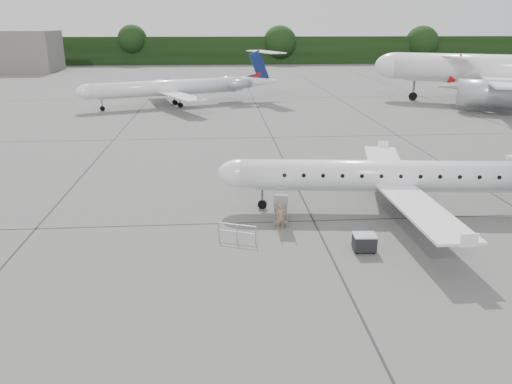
{
  "coord_description": "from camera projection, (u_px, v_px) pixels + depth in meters",
  "views": [
    {
      "loc": [
        -9.19,
        -25.13,
        11.76
      ],
      "look_at": [
        -7.07,
        2.67,
        2.3
      ],
      "focal_mm": 35.0,
      "sensor_mm": 36.0,
      "label": 1
    }
  ],
  "objects": [
    {
      "name": "safety_railing",
      "position": [
        237.0,
        233.0,
        28.2
      ],
      "size": [
        2.08,
        0.87,
        1.0
      ],
      "primitive_type": null,
      "rotation": [
        0.0,
        0.0,
        -0.37
      ],
      "color": "#919499",
      "rests_on": "ground"
    },
    {
      "name": "airstair",
      "position": [
        281.0,
        205.0,
        30.92
      ],
      "size": [
        1.09,
        2.37,
        2.12
      ],
      "primitive_type": null,
      "rotation": [
        0.0,
        0.0,
        -0.11
      ],
      "color": "white",
      "rests_on": "ground"
    },
    {
      "name": "passenger",
      "position": [
        281.0,
        217.0,
        29.79
      ],
      "size": [
        0.61,
        0.43,
        1.57
      ],
      "primitive_type": "imported",
      "rotation": [
        0.0,
        0.0,
        0.1
      ],
      "color": "#90674E",
      "rests_on": "ground"
    },
    {
      "name": "bg_narrowbody",
      "position": [
        509.0,
        55.0,
        72.92
      ],
      "size": [
        50.02,
        44.92,
        14.75
      ],
      "primitive_type": null,
      "rotation": [
        0.0,
        0.0,
        -0.47
      ],
      "color": "white",
      "rests_on": "ground"
    },
    {
      "name": "bg_regional_left",
      "position": [
        169.0,
        80.0,
        73.1
      ],
      "size": [
        34.94,
        30.12,
        7.71
      ],
      "primitive_type": null,
      "rotation": [
        0.0,
        0.0,
        0.36
      ],
      "color": "white",
      "rests_on": "ground"
    },
    {
      "name": "ground",
      "position": [
        384.0,
        243.0,
        28.16
      ],
      "size": [
        320.0,
        320.0,
        0.0
      ],
      "primitive_type": "plane",
      "color": "#585856",
      "rests_on": "ground"
    },
    {
      "name": "main_regional_jet",
      "position": [
        401.0,
        161.0,
        31.95
      ],
      "size": [
        28.32,
        21.77,
        6.77
      ],
      "primitive_type": null,
      "rotation": [
        0.0,
        0.0,
        -0.11
      ],
      "color": "white",
      "rests_on": "ground"
    },
    {
      "name": "treeline",
      "position": [
        247.0,
        50.0,
        149.64
      ],
      "size": [
        260.0,
        4.0,
        8.0
      ],
      "primitive_type": "cube",
      "color": "black",
      "rests_on": "ground"
    },
    {
      "name": "baggage_cart",
      "position": [
        364.0,
        242.0,
        26.95
      ],
      "size": [
        1.25,
        1.04,
        1.03
      ],
      "primitive_type": null,
      "rotation": [
        0.0,
        0.0,
        -0.06
      ],
      "color": "black",
      "rests_on": "ground"
    }
  ]
}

